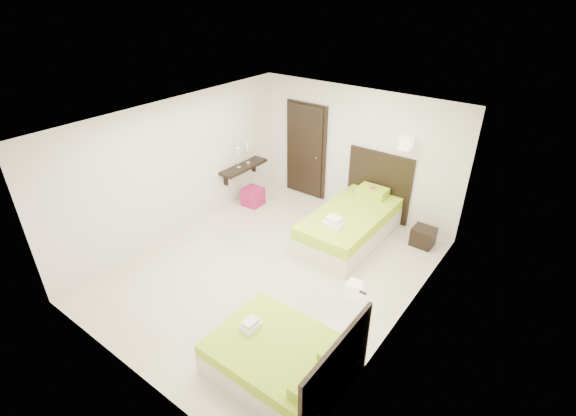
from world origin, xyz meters
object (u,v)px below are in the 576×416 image
Objects in this scene: nightstand at (423,237)px; ottoman at (253,197)px; bed_single at (352,222)px; bed_double at (284,359)px.

ottoman is at bearing -168.60° from nightstand.
ottoman is at bearing -176.72° from bed_single.
bed_double reaches higher than nightstand.
nightstand is at bearing 11.12° from ottoman.
bed_single is 1.34× the size of bed_double.
bed_single is 5.82× the size of ottoman.
bed_double reaches higher than ottoman.
bed_double is at bearing -75.07° from bed_single.
bed_single is 5.68× the size of nightstand.
bed_single is at bearing 3.28° from ottoman.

